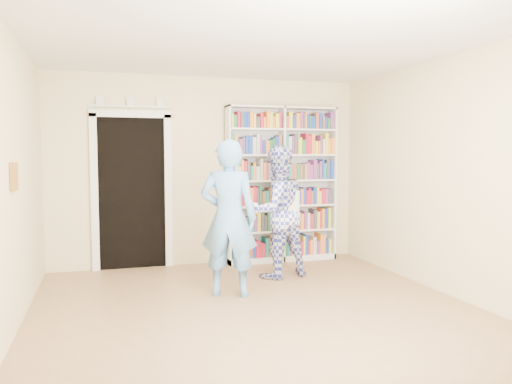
% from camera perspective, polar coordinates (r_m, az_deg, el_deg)
% --- Properties ---
extents(floor, '(5.00, 5.00, 0.00)m').
position_cam_1_polar(floor, '(5.12, 0.58, -13.84)').
color(floor, olive).
rests_on(floor, ground).
extents(ceiling, '(5.00, 5.00, 0.00)m').
position_cam_1_polar(ceiling, '(4.99, 0.60, 17.12)').
color(ceiling, white).
rests_on(ceiling, wall_back).
extents(wall_back, '(4.50, 0.00, 4.50)m').
position_cam_1_polar(wall_back, '(7.29, -5.35, 2.39)').
color(wall_back, beige).
rests_on(wall_back, floor).
extents(wall_left, '(0.00, 5.00, 5.00)m').
position_cam_1_polar(wall_left, '(4.71, -26.52, 0.87)').
color(wall_left, beige).
rests_on(wall_left, floor).
extents(wall_right, '(0.00, 5.00, 5.00)m').
position_cam_1_polar(wall_right, '(5.95, 21.74, 1.65)').
color(wall_right, beige).
rests_on(wall_right, floor).
extents(bookshelf, '(1.67, 0.31, 2.29)m').
position_cam_1_polar(bookshelf, '(7.44, 2.91, 0.96)').
color(bookshelf, white).
rests_on(bookshelf, floor).
extents(doorway, '(1.10, 0.08, 2.43)m').
position_cam_1_polar(doorway, '(7.14, -13.99, 0.86)').
color(doorway, black).
rests_on(doorway, floor).
extents(wall_art, '(0.03, 0.25, 0.25)m').
position_cam_1_polar(wall_art, '(4.90, -25.92, 1.59)').
color(wall_art, brown).
rests_on(wall_art, wall_left).
extents(man_blue, '(0.76, 0.64, 1.76)m').
position_cam_1_polar(man_blue, '(5.60, -3.14, -3.00)').
color(man_blue, '#619BD8').
rests_on(man_blue, floor).
extents(man_plaid, '(0.94, 0.80, 1.70)m').
position_cam_1_polar(man_plaid, '(6.46, 2.38, -2.28)').
color(man_plaid, '#333A9D').
rests_on(man_plaid, floor).
extents(paper_sheet, '(0.19, 0.10, 0.29)m').
position_cam_1_polar(paper_sheet, '(6.32, 4.32, -1.21)').
color(paper_sheet, white).
rests_on(paper_sheet, man_plaid).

